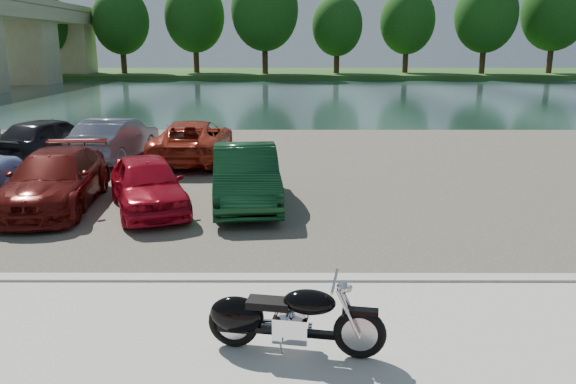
% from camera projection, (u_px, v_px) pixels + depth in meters
% --- Properties ---
extents(ground, '(200.00, 200.00, 0.00)m').
position_uv_depth(ground, '(290.00, 344.00, 7.70)').
color(ground, '#595447').
rests_on(ground, ground).
extents(promenade, '(60.00, 6.00, 0.10)m').
position_uv_depth(promenade, '(290.00, 383.00, 6.72)').
color(promenade, beige).
rests_on(promenade, ground).
extents(kerb, '(60.00, 0.30, 0.14)m').
position_uv_depth(kerb, '(289.00, 280.00, 9.62)').
color(kerb, beige).
rests_on(kerb, ground).
extents(parking_lot, '(60.00, 18.00, 0.04)m').
position_uv_depth(parking_lot, '(289.00, 170.00, 18.34)').
color(parking_lot, '#474339').
rests_on(parking_lot, ground).
extents(river, '(120.00, 40.00, 0.00)m').
position_uv_depth(river, '(289.00, 95.00, 46.41)').
color(river, '#1A2F2B').
rests_on(river, ground).
extents(far_bank, '(120.00, 24.00, 0.60)m').
position_uv_depth(far_bank, '(289.00, 73.00, 77.29)').
color(far_bank, '#224B1B').
rests_on(far_bank, ground).
extents(far_trees, '(70.25, 10.68, 12.52)m').
position_uv_depth(far_trees, '(324.00, 16.00, 69.46)').
color(far_trees, '#352413').
rests_on(far_trees, far_bank).
extents(motorcycle, '(2.32, 0.82, 1.05)m').
position_uv_depth(motorcycle, '(279.00, 318.00, 7.24)').
color(motorcycle, black).
rests_on(motorcycle, promenade).
extents(car_3, '(2.41, 4.97, 1.39)m').
position_uv_depth(car_3, '(55.00, 180.00, 13.96)').
color(car_3, '#5A100C').
rests_on(car_3, parking_lot).
extents(car_4, '(2.92, 4.24, 1.34)m').
position_uv_depth(car_4, '(147.00, 184.00, 13.68)').
color(car_4, '#AC0B1E').
rests_on(car_4, parking_lot).
extents(car_5, '(2.05, 4.66, 1.49)m').
position_uv_depth(car_5, '(246.00, 176.00, 14.17)').
color(car_5, '#0F391C').
rests_on(car_5, parking_lot).
extents(car_8, '(3.13, 4.88, 1.55)m').
position_uv_depth(car_8, '(50.00, 138.00, 19.72)').
color(car_8, black).
rests_on(car_8, parking_lot).
extents(car_9, '(2.12, 4.71, 1.50)m').
position_uv_depth(car_9, '(116.00, 139.00, 19.70)').
color(car_9, slate).
rests_on(car_9, parking_lot).
extents(car_10, '(2.43, 5.21, 1.44)m').
position_uv_depth(car_10, '(193.00, 141.00, 19.53)').
color(car_10, '#AC301C').
rests_on(car_10, parking_lot).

